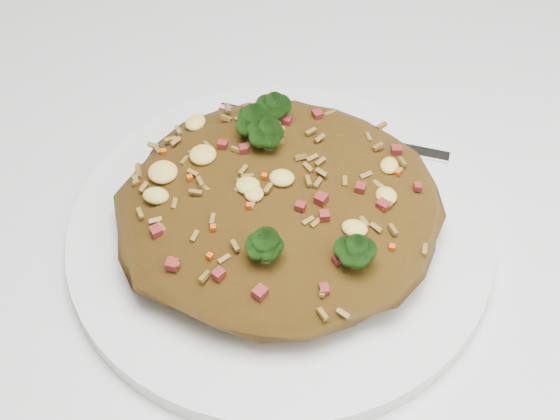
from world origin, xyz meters
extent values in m
cube|color=silver|center=(0.00, 0.00, 0.73)|extent=(1.20, 0.80, 0.04)
cylinder|color=white|center=(-0.04, -0.04, 0.76)|extent=(0.26, 0.26, 0.01)
ellipsoid|color=brown|center=(-0.04, -0.04, 0.78)|extent=(0.20, 0.18, 0.04)
ellipsoid|color=#0F3407|center=(-0.03, 0.02, 0.81)|extent=(0.02, 0.02, 0.02)
ellipsoid|color=#0F3407|center=(0.00, -0.10, 0.81)|extent=(0.02, 0.02, 0.02)
ellipsoid|color=#0F3407|center=(-0.04, -0.01, 0.81)|extent=(0.02, 0.02, 0.02)
ellipsoid|color=#0F3407|center=(-0.04, 0.01, 0.81)|extent=(0.02, 0.02, 0.02)
ellipsoid|color=#0F3407|center=(-0.05, -0.09, 0.81)|extent=(0.02, 0.02, 0.02)
cube|color=silver|center=(0.05, 0.01, 0.77)|extent=(0.09, 0.05, 0.00)
cube|color=silver|center=(-0.03, 0.05, 0.77)|extent=(0.04, 0.03, 0.00)
camera|label=1|loc=(-0.09, -0.34, 1.14)|focal=50.00mm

